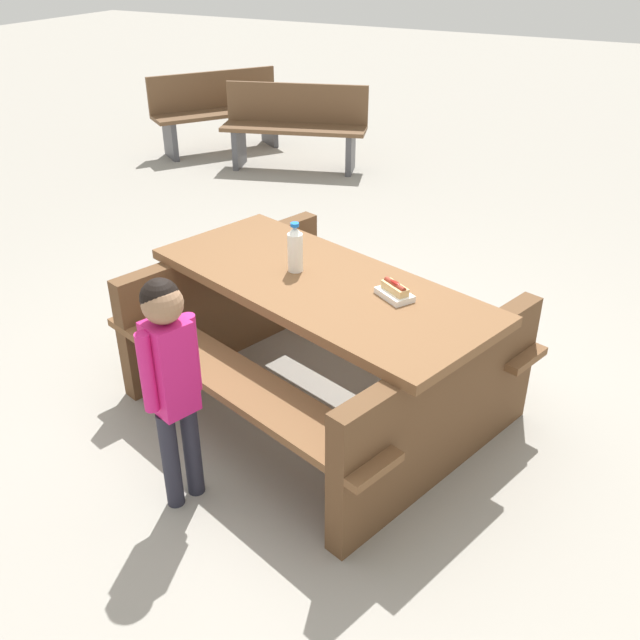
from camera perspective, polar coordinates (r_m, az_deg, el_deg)
ground_plane at (r=3.82m, az=-0.00°, el=-6.86°), size 30.00×30.00×0.00m
picnic_table at (r=3.58m, az=-0.00°, el=-1.12°), size 2.14×1.88×0.75m
soda_bottle at (r=3.49m, az=-2.04°, el=5.84°), size 0.08×0.08×0.26m
hotdog_tray at (r=3.27m, az=6.10°, el=2.31°), size 0.21×0.19×0.08m
child_in_coat at (r=2.91m, az=-12.14°, el=-3.83°), size 0.20×0.26×1.10m
park_bench_near at (r=7.57m, az=-2.06°, el=15.64°), size 1.55×0.84×0.85m
park_bench_mid at (r=8.31m, az=-8.35°, el=16.62°), size 1.18×1.46×0.85m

